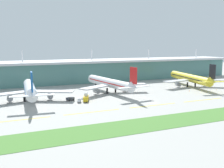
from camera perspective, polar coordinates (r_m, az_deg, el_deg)
ground_plane at (r=153.13m, az=8.23°, el=-3.87°), size 600.00×600.00×0.00m
terminal_building at (r=239.46m, az=-4.63°, el=2.81°), size 288.00×34.00×27.25m
airliner_near at (r=162.55m, az=-16.58°, el=-1.12°), size 48.55×59.41×18.90m
airliner_middle at (r=181.49m, az=-0.37°, el=0.18°), size 48.56×62.67×18.90m
airliner_far at (r=216.19m, az=15.92°, el=1.16°), size 47.74×65.10×18.90m
taxiway_stripe_west at (r=124.22m, az=-19.02°, el=-7.10°), size 28.00×0.70×0.04m
taxiway_stripe_mid_west at (r=131.61m, az=-4.07°, el=-5.80°), size 28.00×0.70×0.04m
taxiway_stripe_centre at (r=146.71m, az=8.49°, el=-4.40°), size 28.00×0.70×0.04m
taxiway_stripe_mid_east at (r=167.45m, az=18.30°, el=-3.16°), size 28.00×0.70×0.04m
grass_verge at (r=126.92m, az=16.59°, el=-6.65°), size 300.00×18.00×0.10m
pushback_tug at (r=159.12m, az=-8.63°, el=-3.02°), size 4.98×3.89×1.85m
baggage_cart at (r=153.74m, az=-6.79°, el=-3.32°), size 2.97×3.99×2.48m
fuel_truck at (r=155.94m, az=-5.40°, el=-2.75°), size 5.27×7.64×4.95m
safety_cone_left_wingtip at (r=195.89m, az=15.67°, el=-1.34°), size 0.56×0.56×0.70m
safety_cone_nose_front at (r=207.22m, az=20.80°, el=-1.06°), size 0.56×0.56×0.70m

